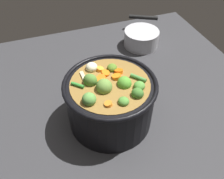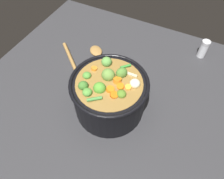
% 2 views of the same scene
% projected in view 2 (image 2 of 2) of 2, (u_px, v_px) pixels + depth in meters
% --- Properties ---
extents(ground_plane, '(1.10, 1.10, 0.00)m').
position_uv_depth(ground_plane, '(110.00, 107.00, 0.79)').
color(ground_plane, '#2D2D30').
extents(cooking_pot, '(0.26, 0.26, 0.18)m').
position_uv_depth(cooking_pot, '(109.00, 95.00, 0.72)').
color(cooking_pot, black).
rests_on(cooking_pot, ground_plane).
extents(wooden_spoon, '(0.20, 0.21, 0.02)m').
position_uv_depth(wooden_spoon, '(85.00, 54.00, 0.95)').
color(wooden_spoon, olive).
rests_on(wooden_spoon, ground_plane).
extents(salt_shaker, '(0.04, 0.04, 0.08)m').
position_uv_depth(salt_shaker, '(203.00, 49.00, 0.92)').
color(salt_shaker, silver).
rests_on(salt_shaker, ground_plane).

